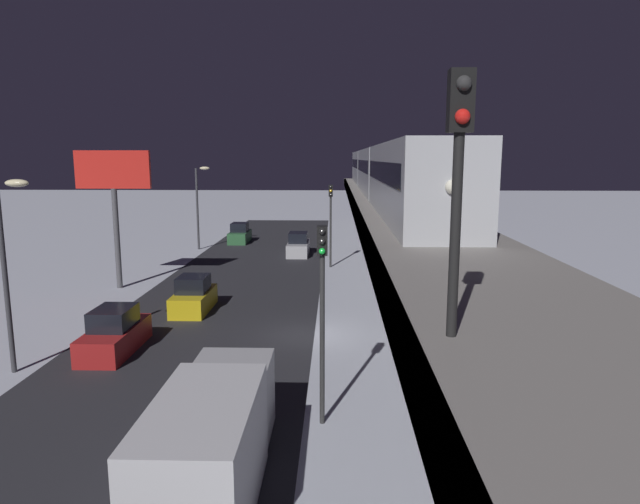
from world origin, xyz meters
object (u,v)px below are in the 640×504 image
Objects in this scene: sedan_green at (240,234)px; sedan_red at (115,334)px; subway_train at (380,170)px; commercial_billboard at (114,183)px; traffic_light_near at (322,297)px; sedan_yellow at (194,297)px; box_truck at (213,439)px; rail_signal at (459,159)px; traffic_light_mid at (331,214)px; sedan_silver at (298,246)px.

sedan_red is (0.00, 31.94, 0.00)m from sedan_green.
commercial_billboard is at bearing 28.51° from subway_train.
sedan_red is 0.70× the size of traffic_light_near.
sedan_yellow is (-1.80, -6.64, -0.00)m from sedan_red.
box_truck reaches higher than sedan_green.
sedan_red is 0.60× the size of box_truck.
traffic_light_near is at bearing 126.85° from commercial_billboard.
rail_signal is 0.45× the size of commercial_billboard.
traffic_light_mid is at bearing -120.52° from sedan_yellow.
traffic_light_near is at bearing 103.63° from sedan_green.
subway_train is at bearing -151.49° from commercial_billboard.
commercial_billboard is at bearing 28.20° from traffic_light_mid.
subway_train is 13.65× the size of sedan_yellow.
sedan_green is at bearing -76.37° from traffic_light_near.
box_truck is 1.16× the size of traffic_light_near.
box_truck is (-0.20, 34.91, 0.55)m from sedan_silver.
box_truck is (4.92, -4.73, -7.08)m from rail_signal.
sedan_yellow is 10.21m from commercial_billboard.
sedan_yellow is (4.60, 18.28, -0.00)m from sedan_silver.
subway_train reaches higher than traffic_light_near.
rail_signal is at bearing -82.65° from sedan_silver.
commercial_billboard is (4.48, -11.97, 6.03)m from sedan_red.
rail_signal is at bearing 136.10° from box_truck.
traffic_light_near is (-2.90, 31.34, 3.40)m from sedan_silver.
commercial_billboard is (6.28, -5.33, 6.03)m from sedan_yellow.
subway_train reaches higher than sedan_red.
sedan_red is at bearing -34.64° from traffic_light_near.
sedan_yellow is at bearing -73.90° from box_truck.
traffic_light_mid is (3.95, 2.24, -3.28)m from subway_train.
sedan_yellow is (9.72, -21.36, -7.63)m from rail_signal.
commercial_billboard reaches higher than box_truck.
commercial_billboard is (16.00, -26.69, -1.60)m from rail_signal.
commercial_billboard reaches higher than sedan_silver.
traffic_light_near reaches higher than sedan_green.
traffic_light_near is (-2.70, -3.57, 2.85)m from box_truck.
traffic_light_mid reaches higher than sedan_red.
box_truck is (6.65, 31.59, -6.13)m from subway_train.
sedan_silver is 0.73× the size of traffic_light_near.
subway_train is 13.87× the size of rail_signal.
box_truck reaches higher than sedan_red.
box_truck is at bearing 123.45° from sedan_red.
rail_signal is 0.85× the size of sedan_silver.
subway_train is at bearing -121.52° from sedan_red.
sedan_green and sedan_silver have the same top height.
rail_signal is 0.98× the size of sedan_yellow.
sedan_green and sedan_yellow have the same top height.
commercial_billboard is at bearing -63.22° from box_truck.
sedan_silver is at bearing -25.85° from subway_train.
box_truck is at bearing -89.67° from sedan_silver.
sedan_green is 42.45m from box_truck.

